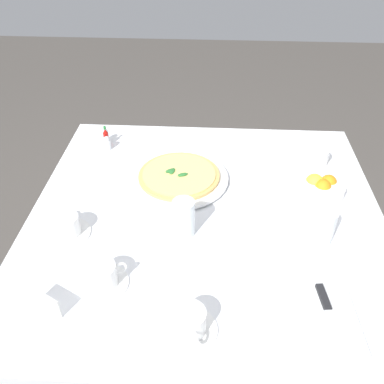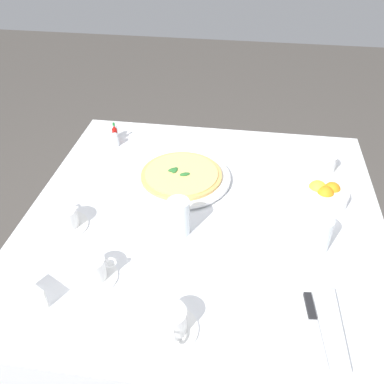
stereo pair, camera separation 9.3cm
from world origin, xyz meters
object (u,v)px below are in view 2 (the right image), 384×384
object	(u,v)px
dinner_knife	(314,325)
pepper_shaker	(115,132)
coffee_cup_near_left	(92,270)
menu_card	(35,291)
coffee_cup_right_edge	(324,164)
water_glass_near_right	(179,219)
salt_shaker	(116,140)
water_glass_left_edge	(317,235)
coffee_cup_center_back	(170,322)
hot_sauce_bottle	(115,134)
pizza	(181,174)
pizza_plate	(182,178)
coffee_cup_far_right	(65,219)
napkin_folded	(313,327)
citrus_bowl	(324,194)

from	to	relation	value
dinner_knife	pepper_shaker	world-z (taller)	pepper_shaker
coffee_cup_near_left	menu_card	xyz separation A→B (m)	(0.09, -0.12, -0.00)
dinner_knife	coffee_cup_right_edge	bearing A→B (deg)	165.80
coffee_cup_right_edge	water_glass_near_right	xyz separation A→B (m)	(0.38, -0.45, 0.02)
salt_shaker	pepper_shaker	bearing A→B (deg)	-160.35
coffee_cup_right_edge	water_glass_left_edge	xyz separation A→B (m)	(0.39, -0.06, 0.02)
coffee_cup_right_edge	water_glass_left_edge	bearing A→B (deg)	-9.13
dinner_knife	menu_card	bearing A→B (deg)	-95.93
coffee_cup_near_left	coffee_cup_center_back	xyz separation A→B (m)	(0.12, 0.23, 0.00)
dinner_knife	hot_sauce_bottle	world-z (taller)	hot_sauce_bottle
pizza	hot_sauce_bottle	bearing A→B (deg)	-125.93
pizza_plate	coffee_cup_far_right	size ratio (longest dim) A/B	2.58
pepper_shaker	pizza_plate	bearing A→B (deg)	51.63
coffee_cup_far_right	dinner_knife	xyz separation A→B (m)	(0.26, 0.70, -0.01)
dinner_knife	salt_shaker	bearing A→B (deg)	-143.13
hot_sauce_bottle	pizza	bearing A→B (deg)	54.07
coffee_cup_near_left	water_glass_left_edge	size ratio (longest dim) A/B	1.21
coffee_cup_right_edge	dinner_knife	xyz separation A→B (m)	(0.67, -0.09, -0.01)
dinner_knife	menu_card	distance (m)	0.67
pizza_plate	water_glass_left_edge	xyz separation A→B (m)	(0.26, 0.43, 0.04)
pizza_plate	pepper_shaker	world-z (taller)	pepper_shaker
water_glass_left_edge	menu_card	distance (m)	0.75
coffee_cup_far_right	dinner_knife	size ratio (longest dim) A/B	0.66
pizza	pepper_shaker	distance (m)	0.39
pizza	coffee_cup_right_edge	world-z (taller)	coffee_cup_right_edge
salt_shaker	menu_card	xyz separation A→B (m)	(0.73, 0.02, 0.00)
water_glass_near_right	hot_sauce_bottle	world-z (taller)	water_glass_near_right
napkin_folded	coffee_cup_center_back	bearing A→B (deg)	-83.89
dinner_knife	citrus_bowl	world-z (taller)	citrus_bowl
coffee_cup_right_edge	coffee_cup_near_left	distance (m)	0.87
hot_sauce_bottle	citrus_bowl	bearing A→B (deg)	71.18
pizza	napkin_folded	world-z (taller)	pizza
menu_card	pepper_shaker	bearing A→B (deg)	-59.37
pizza	citrus_bowl	size ratio (longest dim) A/B	1.85
pizza	water_glass_near_right	bearing A→B (deg)	7.85
citrus_bowl	water_glass_near_right	bearing A→B (deg)	-64.15
pizza_plate	salt_shaker	distance (m)	0.35
citrus_bowl	pepper_shaker	world-z (taller)	citrus_bowl
coffee_cup_near_left	napkin_folded	distance (m)	0.56
dinner_knife	salt_shaker	distance (m)	1.00
coffee_cup_near_left	menu_card	bearing A→B (deg)	-53.49
dinner_knife	coffee_cup_far_right	bearing A→B (deg)	-116.74
water_glass_near_right	water_glass_left_edge	distance (m)	0.39
pizza_plate	coffee_cup_right_edge	bearing A→B (deg)	104.82
coffee_cup_right_edge	napkin_folded	size ratio (longest dim) A/B	0.59
pizza	coffee_cup_center_back	world-z (taller)	coffee_cup_center_back
coffee_cup_center_back	hot_sauce_bottle	distance (m)	0.88
coffee_cup_right_edge	hot_sauce_bottle	xyz separation A→B (m)	(-0.09, -0.79, 0.00)
dinner_knife	hot_sauce_bottle	size ratio (longest dim) A/B	2.36
water_glass_left_edge	coffee_cup_right_edge	bearing A→B (deg)	170.87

